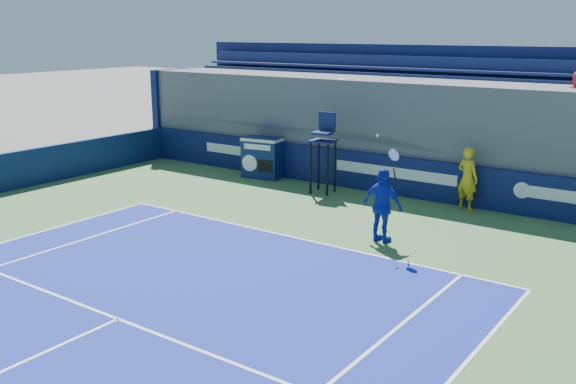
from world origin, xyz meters
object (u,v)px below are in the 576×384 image
Objects in this scene: ball_person at (467,178)px; umpire_chair at (324,144)px; tennis_player at (383,205)px; match_clock at (262,156)px.

umpire_chair is (-4.29, -0.71, 0.63)m from ball_person.
ball_person is at bearing 81.46° from tennis_player.
tennis_player reaches higher than ball_person.
umpire_chair is 4.94m from tennis_player.
umpire_chair is at bearing 26.88° from ball_person.
match_clock is 7.49m from tennis_player.
match_clock is (-7.07, -0.18, -0.15)m from ball_person.
ball_person is at bearing 9.46° from umpire_chair.
tennis_player reaches higher than umpire_chair.
tennis_player reaches higher than match_clock.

